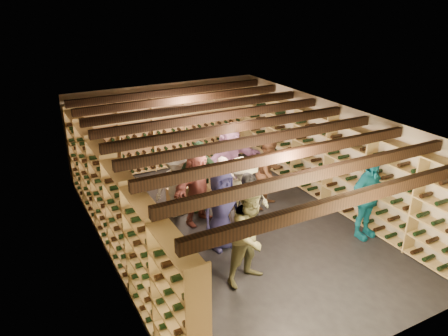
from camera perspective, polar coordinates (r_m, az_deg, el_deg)
The scene contains 21 objects.
ground at distance 9.71m, azimuth 1.30°, elevation -7.49°, with size 8.00×8.00×0.00m, color black.
walls at distance 9.17m, azimuth 1.37°, elevation -1.00°, with size 5.52×8.02×2.40m.
ceiling at distance 8.75m, azimuth 1.44°, elevation 6.21°, with size 5.50×8.00×0.01m, color beige.
ceiling_joists at distance 8.79m, azimuth 1.43°, elevation 5.33°, with size 5.40×7.12×0.18m.
wine_rack_left at distance 8.38m, azimuth -14.20°, elevation -5.09°, with size 0.32×7.50×2.15m.
wine_rack_right at distance 10.62m, azimuth 13.54°, elevation 1.05°, with size 0.32×7.50×2.15m.
wine_rack_back at distance 12.47m, azimuth -7.32°, elevation 4.77°, with size 4.70×0.30×2.15m.
crate_stack_left at distance 10.41m, azimuth -5.89°, elevation -3.82°, with size 0.57×0.44×0.51m.
crate_stack_right at distance 11.17m, azimuth -1.42°, elevation -1.77°, with size 0.57×0.45×0.51m.
crate_loose at distance 10.73m, azimuth -3.80°, elevation -3.89°, with size 0.50×0.33×0.17m, color tan.
person_1 at distance 8.56m, azimuth 3.33°, elevation -5.79°, with size 0.59×0.39×1.62m, color black.
person_2 at distance 7.60m, azimuth 3.62°, elevation -8.66°, with size 0.91×0.71×1.87m, color brown.
person_3 at distance 9.02m, azimuth 2.45°, elevation -3.77°, with size 1.12×0.64×1.73m, color beige.
person_4 at distance 9.37m, azimuth 18.19°, elevation -3.72°, with size 1.05×0.44×1.79m, color #116C82.
person_5 at distance 9.49m, azimuth -3.48°, elevation -2.37°, with size 1.61×0.51×1.73m, color brown.
person_6 at distance 8.57m, azimuth -0.36°, elevation -5.42°, with size 0.83×0.54×1.69m, color #1D1D45.
person_7 at distance 9.46m, azimuth -0.04°, elevation -3.06°, with size 0.56×0.37×1.55m, color gray.
person_8 at distance 10.24m, azimuth 5.95°, elevation -0.69°, with size 0.81×0.63×1.67m, color #4B2D1D.
person_9 at distance 9.83m, azimuth -6.29°, elevation -2.10°, with size 1.01×0.58×1.56m, color #B8B6A9.
person_10 at distance 10.00m, azimuth -3.31°, elevation -1.10°, with size 1.00×0.42×1.71m, color #2D5534.
person_11 at distance 10.53m, azimuth 0.75°, elevation 0.81°, with size 1.77×0.56×1.91m, color #946092.
Camera 1 is at (-4.14, -7.29, 4.90)m, focal length 35.00 mm.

